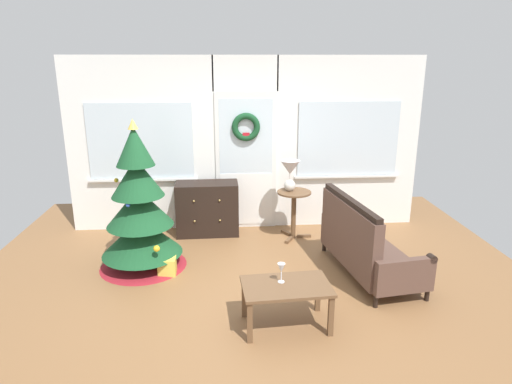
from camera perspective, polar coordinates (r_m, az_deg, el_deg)
name	(u,v)px	position (r m, az deg, el deg)	size (l,w,h in m)	color
ground_plane	(255,292)	(5.10, -0.15, -12.63)	(6.76, 6.76, 0.00)	brown
back_wall_with_door	(246,144)	(6.64, -1.31, 6.12)	(5.20, 0.19, 2.55)	white
christmas_tree	(140,214)	(5.60, -14.61, -2.79)	(1.07, 1.07, 1.84)	#4C331E
dresser_cabinet	(207,209)	(6.59, -6.23, -2.11)	(0.91, 0.46, 0.78)	black
settee_sofa	(363,245)	(5.49, 13.49, -6.56)	(0.93, 1.68, 0.96)	black
side_table	(294,205)	(6.38, 4.85, -1.68)	(0.50, 0.48, 0.70)	brown
table_lamp	(290,171)	(6.28, 4.36, 2.65)	(0.28, 0.28, 0.44)	silver
coffee_table	(286,291)	(4.37, 3.89, -12.51)	(0.88, 0.58, 0.44)	brown
wine_glass	(281,269)	(4.32, 3.25, -9.73)	(0.08, 0.08, 0.20)	silver
gift_box	(167,266)	(5.54, -11.26, -9.27)	(0.21, 0.19, 0.21)	#D8C64C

